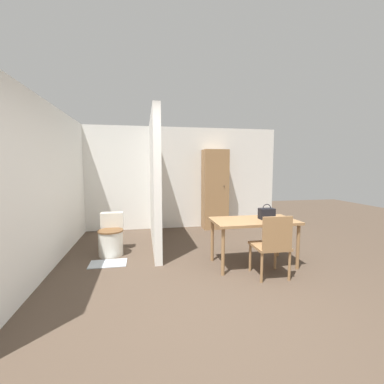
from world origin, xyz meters
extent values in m
plane|color=#4C3D30|center=(0.00, 0.00, 0.00)|extent=(16.00, 16.00, 0.00)
cube|color=white|center=(0.00, 3.93, 1.25)|extent=(5.27, 0.12, 2.50)
cube|color=white|center=(-2.19, 1.93, 1.25)|extent=(0.12, 4.87, 2.50)
cube|color=white|center=(-0.55, 2.64, 1.25)|extent=(0.12, 2.45, 2.50)
cube|color=#997047|center=(0.91, 1.20, 0.70)|extent=(1.29, 0.69, 0.04)
cylinder|color=#997047|center=(0.32, 0.92, 0.34)|extent=(0.05, 0.05, 0.68)
cylinder|color=#997047|center=(1.49, 0.92, 0.34)|extent=(0.05, 0.05, 0.68)
cylinder|color=#997047|center=(0.32, 1.49, 0.34)|extent=(0.05, 0.05, 0.68)
cylinder|color=#997047|center=(1.49, 1.49, 0.34)|extent=(0.05, 0.05, 0.68)
cube|color=#997047|center=(0.96, 0.79, 0.43)|extent=(0.47, 0.47, 0.04)
cube|color=#997047|center=(0.96, 0.57, 0.67)|extent=(0.41, 0.04, 0.45)
cylinder|color=#997047|center=(0.77, 0.99, 0.20)|extent=(0.04, 0.04, 0.41)
cylinder|color=#997047|center=(1.17, 0.98, 0.20)|extent=(0.04, 0.04, 0.41)
cylinder|color=#997047|center=(0.76, 0.59, 0.20)|extent=(0.04, 0.04, 0.41)
cylinder|color=#997047|center=(1.16, 0.58, 0.20)|extent=(0.04, 0.04, 0.41)
cylinder|color=silver|center=(-1.34, 2.07, 0.21)|extent=(0.41, 0.41, 0.42)
cylinder|color=brown|center=(-1.34, 2.07, 0.43)|extent=(0.44, 0.44, 0.02)
cube|color=silver|center=(-1.34, 2.35, 0.56)|extent=(0.40, 0.18, 0.28)
cube|color=black|center=(1.12, 1.21, 0.81)|extent=(0.23, 0.15, 0.17)
torus|color=black|center=(1.12, 1.21, 0.89)|extent=(0.14, 0.01, 0.14)
cube|color=#997047|center=(0.97, 3.64, 0.97)|extent=(0.60, 0.41, 1.95)
sphere|color=black|center=(1.14, 3.43, 1.07)|extent=(0.02, 0.02, 0.02)
cube|color=#B2BCC6|center=(-1.34, 1.66, 0.01)|extent=(0.57, 0.35, 0.01)
camera|label=1|loc=(-0.77, -2.46, 1.55)|focal=24.00mm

